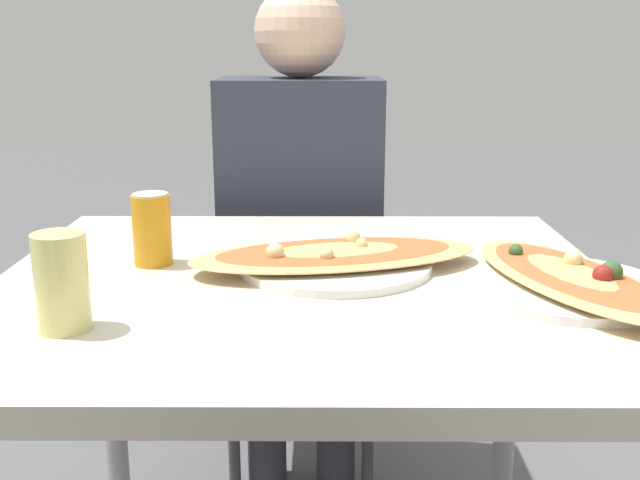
{
  "coord_description": "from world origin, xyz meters",
  "views": [
    {
      "loc": [
        0.03,
        -1.16,
        1.11
      ],
      "look_at": [
        0.03,
        0.02,
        0.8
      ],
      "focal_mm": 42.0,
      "sensor_mm": 36.0,
      "label": 1
    }
  ],
  "objects": [
    {
      "name": "pizza_second",
      "position": [
        0.41,
        -0.07,
        0.76
      ],
      "size": [
        0.31,
        0.48,
        0.06
      ],
      "color": "white",
      "rests_on": "dining_table"
    },
    {
      "name": "dining_table",
      "position": [
        0.0,
        0.0,
        0.66
      ],
      "size": [
        1.01,
        0.89,
        0.74
      ],
      "color": "beige",
      "rests_on": "ground_plane"
    },
    {
      "name": "pizza_main",
      "position": [
        0.05,
        0.06,
        0.76
      ],
      "size": [
        0.53,
        0.33,
        0.05
      ],
      "color": "white",
      "rests_on": "dining_table"
    },
    {
      "name": "person_seated",
      "position": [
        -0.03,
        0.66,
        0.74
      ],
      "size": [
        0.4,
        0.29,
        1.25
      ],
      "rotation": [
        0.0,
        0.0,
        3.14
      ],
      "color": "#2D2D38",
      "rests_on": "ground_plane"
    },
    {
      "name": "soda_can",
      "position": [
        -0.26,
        0.08,
        0.8
      ],
      "size": [
        0.07,
        0.07,
        0.12
      ],
      "color": "orange",
      "rests_on": "dining_table"
    },
    {
      "name": "chair_far_seated",
      "position": [
        -0.03,
        0.78,
        0.51
      ],
      "size": [
        0.4,
        0.4,
        0.9
      ],
      "rotation": [
        0.0,
        0.0,
        3.14
      ],
      "color": "black",
      "rests_on": "ground_plane"
    },
    {
      "name": "drink_glass",
      "position": [
        -0.32,
        -0.23,
        0.81
      ],
      "size": [
        0.07,
        0.07,
        0.13
      ],
      "color": "#E0DB7F",
      "rests_on": "dining_table"
    }
  ]
}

